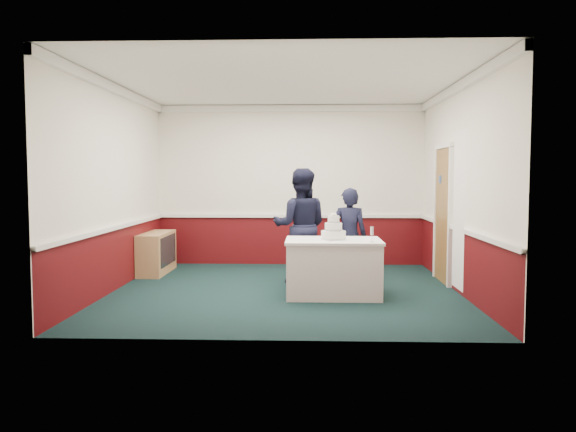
{
  "coord_description": "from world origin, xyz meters",
  "views": [
    {
      "loc": [
        0.34,
        -8.08,
        1.66
      ],
      "look_at": [
        0.05,
        -0.1,
        1.1
      ],
      "focal_mm": 35.0,
      "sensor_mm": 36.0,
      "label": 1
    }
  ],
  "objects_px": {
    "champagne_flute": "(372,232)",
    "person_woman": "(349,237)",
    "sideboard": "(157,253)",
    "wedding_cake": "(333,232)",
    "cake_knife": "(332,241)",
    "cake_table": "(333,267)",
    "person_man": "(300,226)"
  },
  "relations": [
    {
      "from": "sideboard",
      "to": "wedding_cake",
      "type": "height_order",
      "value": "wedding_cake"
    },
    {
      "from": "champagne_flute",
      "to": "person_man",
      "type": "height_order",
      "value": "person_man"
    },
    {
      "from": "cake_table",
      "to": "person_woman",
      "type": "relative_size",
      "value": 0.88
    },
    {
      "from": "sideboard",
      "to": "champagne_flute",
      "type": "bearing_deg",
      "value": -30.41
    },
    {
      "from": "cake_table",
      "to": "wedding_cake",
      "type": "xyz_separation_m",
      "value": [
        0.0,
        0.0,
        0.5
      ]
    },
    {
      "from": "sideboard",
      "to": "cake_table",
      "type": "height_order",
      "value": "cake_table"
    },
    {
      "from": "cake_knife",
      "to": "champagne_flute",
      "type": "bearing_deg",
      "value": 11.86
    },
    {
      "from": "wedding_cake",
      "to": "cake_knife",
      "type": "xyz_separation_m",
      "value": [
        -0.03,
        -0.2,
        -0.11
      ]
    },
    {
      "from": "sideboard",
      "to": "wedding_cake",
      "type": "bearing_deg",
      "value": -30.6
    },
    {
      "from": "person_woman",
      "to": "person_man",
      "type": "bearing_deg",
      "value": -2.24
    },
    {
      "from": "wedding_cake",
      "to": "person_man",
      "type": "bearing_deg",
      "value": 117.4
    },
    {
      "from": "cake_knife",
      "to": "person_man",
      "type": "xyz_separation_m",
      "value": [
        -0.44,
        1.11,
        0.1
      ]
    },
    {
      "from": "sideboard",
      "to": "person_man",
      "type": "xyz_separation_m",
      "value": [
        2.49,
        -0.84,
        0.54
      ]
    },
    {
      "from": "champagne_flute",
      "to": "person_woman",
      "type": "relative_size",
      "value": 0.14
    },
    {
      "from": "wedding_cake",
      "to": "person_woman",
      "type": "bearing_deg",
      "value": 70.52
    },
    {
      "from": "cake_knife",
      "to": "sideboard",
      "type": "bearing_deg",
      "value": 166.8
    },
    {
      "from": "cake_table",
      "to": "cake_knife",
      "type": "bearing_deg",
      "value": -98.53
    },
    {
      "from": "champagne_flute",
      "to": "sideboard",
      "type": "bearing_deg",
      "value": 149.59
    },
    {
      "from": "cake_table",
      "to": "wedding_cake",
      "type": "bearing_deg",
      "value": 90.0
    },
    {
      "from": "cake_table",
      "to": "person_woman",
      "type": "xyz_separation_m",
      "value": [
        0.27,
        0.78,
        0.35
      ]
    },
    {
      "from": "cake_table",
      "to": "cake_knife",
      "type": "distance_m",
      "value": 0.44
    },
    {
      "from": "cake_knife",
      "to": "person_woman",
      "type": "height_order",
      "value": "person_woman"
    },
    {
      "from": "sideboard",
      "to": "person_woman",
      "type": "height_order",
      "value": "person_woman"
    },
    {
      "from": "cake_knife",
      "to": "person_woman",
      "type": "distance_m",
      "value": 1.02
    },
    {
      "from": "sideboard",
      "to": "cake_knife",
      "type": "bearing_deg",
      "value": -33.65
    },
    {
      "from": "sideboard",
      "to": "champagne_flute",
      "type": "xyz_separation_m",
      "value": [
        3.46,
        -2.03,
        0.58
      ]
    },
    {
      "from": "person_woman",
      "to": "champagne_flute",
      "type": "bearing_deg",
      "value": 110.14
    },
    {
      "from": "sideboard",
      "to": "person_man",
      "type": "bearing_deg",
      "value": -18.63
    },
    {
      "from": "person_man",
      "to": "person_woman",
      "type": "relative_size",
      "value": 1.2
    },
    {
      "from": "wedding_cake",
      "to": "sideboard",
      "type": "bearing_deg",
      "value": 149.4
    },
    {
      "from": "sideboard",
      "to": "person_man",
      "type": "distance_m",
      "value": 2.68
    },
    {
      "from": "wedding_cake",
      "to": "person_woman",
      "type": "relative_size",
      "value": 0.24
    }
  ]
}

